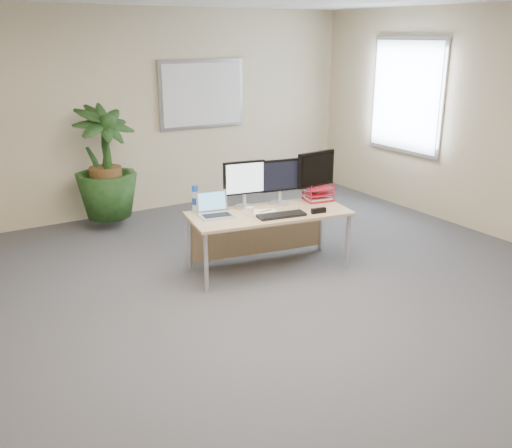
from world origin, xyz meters
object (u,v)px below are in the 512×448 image
monitor_left (244,181)px  monitor_right (280,179)px  floor_plant (105,170)px  laptop (214,209)px  desk (266,222)px

monitor_left → monitor_right: monitor_left is taller
floor_plant → monitor_left: bearing=-66.3°
laptop → monitor_left: bearing=7.9°
monitor_left → floor_plant: bearing=113.7°
monitor_right → monitor_left: bearing=169.2°
floor_plant → monitor_left: floor_plant is taller
desk → floor_plant: 2.36m
desk → monitor_right: (0.24, 0.10, 0.41)m
floor_plant → laptop: bearing=-76.6°
monitor_left → monitor_right: 0.40m
desk → laptop: size_ratio=4.75×
monitor_right → desk: bearing=-157.7°
desk → monitor_left: monitor_left is taller
monitor_right → laptop: 0.80m
floor_plant → monitor_left: 2.13m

